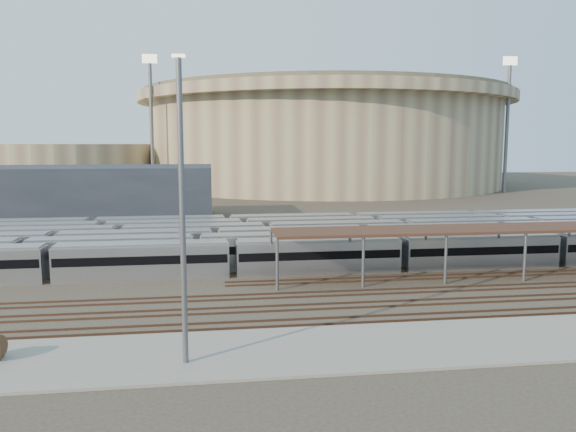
# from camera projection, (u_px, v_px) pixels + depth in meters

# --- Properties ---
(ground) EXTENTS (420.00, 420.00, 0.00)m
(ground) POSITION_uv_depth(u_px,v_px,m) (361.00, 290.00, 54.34)
(ground) COLOR #383026
(ground) RESTS_ON ground
(apron) EXTENTS (50.00, 9.00, 0.20)m
(apron) POSITION_uv_depth(u_px,v_px,m) (348.00, 347.00, 38.91)
(apron) COLOR gray
(apron) RESTS_ON ground
(subway_trains) EXTENTS (128.05, 23.90, 3.60)m
(subway_trains) POSITION_uv_depth(u_px,v_px,m) (352.00, 239.00, 72.82)
(subway_trains) COLOR #B9B9BE
(subway_trains) RESTS_ON ground
(inspection_shed) EXTENTS (60.30, 6.00, 5.30)m
(inspection_shed) POSITION_uv_depth(u_px,v_px,m) (549.00, 229.00, 60.67)
(inspection_shed) COLOR #5B5C60
(inspection_shed) RESTS_ON ground
(empty_tracks) EXTENTS (170.00, 9.62, 0.18)m
(empty_tracks) POSITION_uv_depth(u_px,v_px,m) (376.00, 304.00, 49.42)
(empty_tracks) COLOR #4C3323
(empty_tracks) RESTS_ON ground
(stadium) EXTENTS (124.00, 124.00, 32.50)m
(stadium) POSITION_uv_depth(u_px,v_px,m) (324.00, 137.00, 193.17)
(stadium) COLOR tan
(stadium) RESTS_ON ground
(secondary_arena) EXTENTS (56.00, 56.00, 14.00)m
(secondary_arena) POSITION_uv_depth(u_px,v_px,m) (60.00, 167.00, 172.85)
(secondary_arena) COLOR tan
(secondary_arena) RESTS_ON ground
(service_building) EXTENTS (42.00, 20.00, 10.00)m
(service_building) POSITION_uv_depth(u_px,v_px,m) (96.00, 194.00, 102.89)
(service_building) COLOR #1E232D
(service_building) RESTS_ON ground
(floodlight_0) EXTENTS (4.00, 1.00, 38.40)m
(floodlight_0) POSITION_uv_depth(u_px,v_px,m) (151.00, 120.00, 155.59)
(floodlight_0) COLOR #5B5C60
(floodlight_0) RESTS_ON ground
(floodlight_2) EXTENTS (4.00, 1.00, 38.40)m
(floodlight_2) POSITION_uv_depth(u_px,v_px,m) (507.00, 121.00, 159.56)
(floodlight_2) COLOR #5B5C60
(floodlight_2) RESTS_ON ground
(floodlight_3) EXTENTS (4.00, 1.00, 38.40)m
(floodlight_3) POSITION_uv_depth(u_px,v_px,m) (220.00, 126.00, 207.45)
(floodlight_3) COLOR #5B5C60
(floodlight_3) RESTS_ON ground
(yard_light_pole) EXTENTS (0.81, 0.36, 19.25)m
(yard_light_pole) POSITION_uv_depth(u_px,v_px,m) (182.00, 212.00, 34.75)
(yard_light_pole) COLOR #5B5C60
(yard_light_pole) RESTS_ON apron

